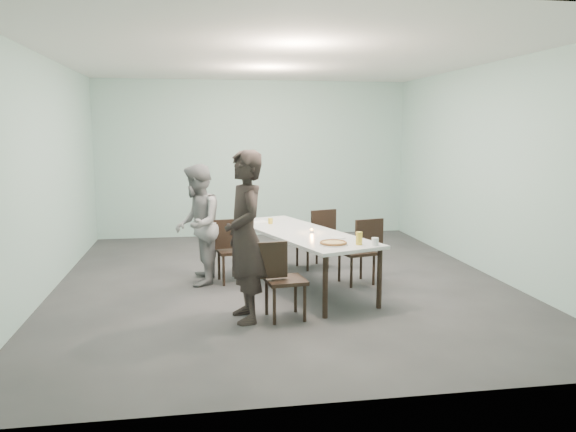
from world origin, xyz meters
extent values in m
plane|color=#333335|center=(0.00, 0.00, 0.00)|extent=(7.00, 7.00, 0.00)
cube|color=#A3CDC4|center=(0.00, 3.50, 1.50)|extent=(6.00, 0.02, 3.00)
cube|color=#A3CDC4|center=(0.00, -3.50, 1.50)|extent=(6.00, 0.02, 3.00)
cube|color=#A3CDC4|center=(-3.00, 0.00, 1.50)|extent=(0.02, 7.00, 3.00)
cube|color=#A3CDC4|center=(3.00, 0.00, 1.50)|extent=(0.02, 7.00, 3.00)
cube|color=white|center=(0.00, 0.00, 3.00)|extent=(6.00, 7.00, 0.02)
cube|color=white|center=(0.21, -0.31, 0.73)|extent=(1.69, 2.75, 0.04)
cylinder|color=black|center=(0.25, -1.58, 0.35)|extent=(0.06, 0.06, 0.71)
cylinder|color=black|center=(-0.53, 0.73, 0.35)|extent=(0.06, 0.06, 0.71)
cylinder|color=black|center=(0.95, -1.34, 0.35)|extent=(0.06, 0.06, 0.71)
cylinder|color=black|center=(0.17, 0.97, 0.35)|extent=(0.06, 0.06, 0.71)
cube|color=black|center=(-0.18, -1.52, 0.43)|extent=(0.47, 0.47, 0.04)
cube|color=black|center=(-0.37, -1.54, 0.67)|extent=(0.42, 0.09, 0.40)
cylinder|color=black|center=(-0.33, -1.71, 0.21)|extent=(0.04, 0.04, 0.41)
cylinder|color=black|center=(-0.37, -1.37, 0.21)|extent=(0.04, 0.04, 0.41)
cylinder|color=black|center=(0.01, -1.66, 0.21)|extent=(0.04, 0.04, 0.41)
cylinder|color=black|center=(-0.03, -1.33, 0.21)|extent=(0.04, 0.04, 0.41)
cube|color=black|center=(-0.65, 0.09, 0.43)|extent=(0.47, 0.47, 0.04)
cube|color=black|center=(-0.83, 0.06, 0.67)|extent=(0.42, 0.10, 0.40)
cylinder|color=black|center=(-0.79, -0.10, 0.21)|extent=(0.04, 0.04, 0.41)
cylinder|color=black|center=(-0.84, 0.23, 0.21)|extent=(0.04, 0.04, 0.41)
cylinder|color=black|center=(-0.45, -0.06, 0.21)|extent=(0.04, 0.04, 0.41)
cylinder|color=black|center=(-0.50, 0.28, 0.21)|extent=(0.04, 0.04, 0.41)
cube|color=black|center=(0.99, -0.26, 0.43)|extent=(0.50, 0.50, 0.04)
cube|color=black|center=(1.18, -0.22, 0.67)|extent=(0.42, 0.14, 0.40)
cylinder|color=black|center=(1.12, -0.06, 0.21)|extent=(0.04, 0.04, 0.41)
cylinder|color=black|center=(1.20, -0.39, 0.21)|extent=(0.04, 0.04, 0.41)
cylinder|color=black|center=(0.79, -0.13, 0.21)|extent=(0.04, 0.04, 0.41)
cylinder|color=black|center=(0.87, -0.47, 0.21)|extent=(0.04, 0.04, 0.41)
cube|color=black|center=(0.58, 0.70, 0.43)|extent=(0.52, 0.52, 0.04)
cube|color=black|center=(0.77, 0.76, 0.67)|extent=(0.41, 0.16, 0.40)
cylinder|color=black|center=(0.70, 0.91, 0.21)|extent=(0.04, 0.04, 0.41)
cylinder|color=black|center=(0.80, 0.59, 0.21)|extent=(0.04, 0.04, 0.41)
cylinder|color=black|center=(0.37, 0.82, 0.21)|extent=(0.04, 0.04, 0.41)
cylinder|color=black|center=(0.47, 0.49, 0.21)|extent=(0.04, 0.04, 0.41)
imported|color=black|center=(-0.62, -1.49, 0.93)|extent=(0.55, 0.74, 1.86)
imported|color=gray|center=(-1.12, 0.07, 0.81)|extent=(0.68, 0.84, 1.62)
cylinder|color=white|center=(0.43, -1.22, 0.76)|extent=(0.34, 0.34, 0.01)
cylinder|color=#DBC17C|center=(0.43, -1.22, 0.77)|extent=(0.30, 0.30, 0.01)
torus|color=brown|center=(0.43, -1.22, 0.77)|extent=(0.32, 0.32, 0.03)
cylinder|color=white|center=(0.58, -0.84, 0.76)|extent=(0.18, 0.18, 0.01)
cylinder|color=gold|center=(0.72, -1.27, 0.82)|extent=(0.08, 0.08, 0.15)
cylinder|color=silver|center=(0.89, -1.34, 0.80)|extent=(0.08, 0.08, 0.09)
cylinder|color=silver|center=(0.33, -0.45, 0.77)|extent=(0.06, 0.06, 0.03)
cylinder|color=orange|center=(0.33, -0.45, 0.79)|extent=(0.04, 0.04, 0.01)
cylinder|color=gold|center=(-0.10, 0.34, 0.79)|extent=(0.07, 0.07, 0.08)
cube|color=silver|center=(-0.27, 0.49, 0.75)|extent=(0.35, 0.31, 0.01)
camera|label=1|loc=(-1.11, -7.42, 2.07)|focal=35.00mm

